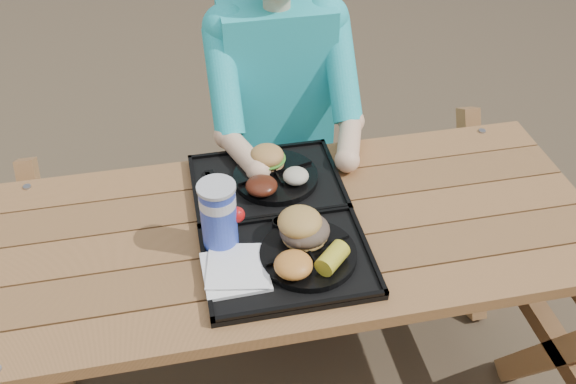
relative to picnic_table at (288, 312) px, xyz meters
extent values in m
plane|color=#999999|center=(0.00, 0.00, -0.38)|extent=(60.00, 60.00, 0.00)
cube|color=black|center=(-0.03, -0.14, 0.39)|extent=(0.45, 0.35, 0.02)
cube|color=black|center=(-0.03, 0.19, 0.39)|extent=(0.45, 0.35, 0.02)
cylinder|color=black|center=(0.02, -0.15, 0.41)|extent=(0.26, 0.26, 0.02)
cylinder|color=black|center=(0.00, 0.20, 0.41)|extent=(0.26, 0.26, 0.02)
cube|color=white|center=(-0.17, -0.17, 0.40)|extent=(0.17, 0.17, 0.02)
cylinder|color=#1935BE|center=(-0.20, -0.05, 0.49)|extent=(0.10, 0.10, 0.19)
cylinder|color=#341205|center=(-0.03, -0.02, 0.41)|extent=(0.05, 0.05, 0.03)
cylinder|color=gold|center=(0.02, -0.01, 0.41)|extent=(0.05, 0.05, 0.03)
ellipsoid|color=gold|center=(-0.03, -0.21, 0.44)|extent=(0.10, 0.10, 0.05)
cube|color=black|center=(-0.19, 0.20, 0.40)|extent=(0.04, 0.16, 0.01)
ellipsoid|color=#511E10|center=(-0.05, 0.12, 0.44)|extent=(0.10, 0.10, 0.04)
ellipsoid|color=beige|center=(0.05, 0.15, 0.44)|extent=(0.08, 0.08, 0.04)
camera|label=1|loc=(-0.27, -1.32, 1.63)|focal=40.00mm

